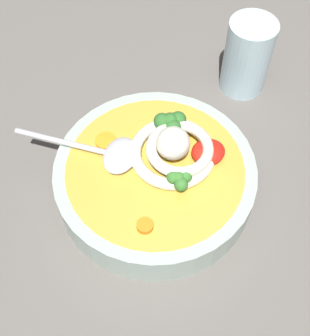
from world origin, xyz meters
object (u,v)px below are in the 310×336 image
Objects in this scene: soup_bowl at (155,179)px; drinking_glass at (247,56)px; soup_spoon at (111,154)px; noodle_pile at (175,149)px.

soup_bowl is 2.19× the size of drinking_glass.
soup_spoon is 1.30× the size of drinking_glass.
drinking_glass is at bearing 37.27° from noodle_pile.
soup_bowl is at bearing -145.40° from drinking_glass.
drinking_glass is (20.27, 13.98, 3.28)cm from soup_bowl.
soup_bowl is 24.84cm from drinking_glass.
noodle_pile is (3.03, 0.86, 4.22)cm from soup_bowl.
soup_bowl is 6.98cm from soup_spoon.
soup_spoon is at bearing 160.76° from noodle_pile.
noodle_pile reaches higher than soup_spoon.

